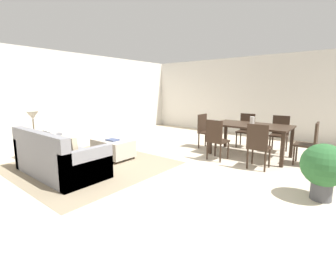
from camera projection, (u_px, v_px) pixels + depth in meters
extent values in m
plane|color=beige|center=(173.00, 178.00, 4.24)|extent=(10.80, 10.80, 0.00)
cube|color=silver|center=(264.00, 96.00, 7.88)|extent=(9.00, 0.12, 2.70)
cube|color=silver|center=(67.00, 97.00, 7.18)|extent=(0.12, 11.00, 2.70)
cube|color=gray|center=(90.00, 165.00, 4.97)|extent=(3.00, 2.80, 0.01)
cube|color=gray|center=(62.00, 162.00, 4.45)|extent=(1.92, 0.93, 0.42)
cube|color=gray|center=(38.00, 144.00, 4.09)|extent=(1.92, 0.16, 0.44)
cube|color=gray|center=(40.00, 150.00, 4.99)|extent=(0.14, 0.93, 0.62)
cube|color=gray|center=(88.00, 167.00, 3.89)|extent=(0.14, 0.93, 0.62)
cube|color=tan|center=(39.00, 141.00, 4.63)|extent=(0.33, 0.09, 0.33)
cube|color=silver|center=(50.00, 141.00, 4.42)|extent=(0.40, 0.13, 0.39)
cube|color=gray|center=(58.00, 146.00, 4.17)|extent=(0.34, 0.11, 0.33)
cube|color=beige|center=(70.00, 147.00, 3.96)|extent=(0.39, 0.12, 0.39)
cube|color=#B7AD9E|center=(113.00, 148.00, 5.42)|extent=(0.93, 0.60, 0.38)
cylinder|color=#332319|center=(111.00, 152.00, 5.90)|extent=(0.05, 0.05, 0.06)
cylinder|color=#332319|center=(134.00, 158.00, 5.39)|extent=(0.05, 0.05, 0.06)
cylinder|color=#332319|center=(94.00, 156.00, 5.52)|extent=(0.05, 0.05, 0.06)
cylinder|color=#332319|center=(116.00, 163.00, 5.01)|extent=(0.05, 0.05, 0.06)
cube|color=brown|center=(34.00, 135.00, 5.21)|extent=(0.40, 0.40, 0.03)
cylinder|color=brown|center=(40.00, 146.00, 5.49)|extent=(0.04, 0.04, 0.56)
cylinder|color=brown|center=(47.00, 148.00, 5.28)|extent=(0.04, 0.04, 0.56)
cylinder|color=brown|center=(24.00, 148.00, 5.23)|extent=(0.04, 0.04, 0.56)
cylinder|color=brown|center=(31.00, 151.00, 5.02)|extent=(0.04, 0.04, 0.56)
cylinder|color=brown|center=(34.00, 134.00, 5.21)|extent=(0.16, 0.16, 0.02)
cylinder|color=brown|center=(34.00, 126.00, 5.18)|extent=(0.02, 0.02, 0.32)
cone|color=beige|center=(33.00, 115.00, 5.14)|extent=(0.26, 0.26, 0.18)
cube|color=#332319|center=(251.00, 125.00, 5.56)|extent=(1.77, 1.00, 0.04)
cube|color=#332319|center=(226.00, 134.00, 6.46)|extent=(0.07, 0.07, 0.72)
cube|color=#332319|center=(292.00, 143.00, 5.45)|extent=(0.07, 0.07, 0.72)
cube|color=#332319|center=(210.00, 139.00, 5.79)|extent=(0.07, 0.07, 0.72)
cube|color=#332319|center=(282.00, 150.00, 4.77)|extent=(0.07, 0.07, 0.72)
cube|color=#332319|center=(218.00, 141.00, 5.30)|extent=(0.43, 0.43, 0.04)
cube|color=#332319|center=(214.00, 131.00, 5.13)|extent=(0.40, 0.07, 0.47)
cylinder|color=#332319|center=(215.00, 148.00, 5.57)|extent=(0.04, 0.04, 0.41)
cylinder|color=#332319|center=(228.00, 150.00, 5.34)|extent=(0.04, 0.04, 0.41)
cylinder|color=#332319|center=(207.00, 151.00, 5.32)|extent=(0.04, 0.04, 0.41)
cylinder|color=#332319|center=(220.00, 153.00, 5.10)|extent=(0.04, 0.04, 0.41)
cube|color=#332319|center=(259.00, 147.00, 4.70)|extent=(0.42, 0.42, 0.04)
cube|color=#332319|center=(257.00, 136.00, 4.52)|extent=(0.40, 0.06, 0.47)
cylinder|color=#332319|center=(252.00, 155.00, 4.98)|extent=(0.04, 0.04, 0.41)
cylinder|color=#332319|center=(269.00, 158.00, 4.78)|extent=(0.04, 0.04, 0.41)
cylinder|color=#332319|center=(247.00, 159.00, 4.70)|extent=(0.04, 0.04, 0.41)
cylinder|color=#332319|center=(265.00, 162.00, 4.51)|extent=(0.04, 0.04, 0.41)
cube|color=#332319|center=(245.00, 132.00, 6.45)|extent=(0.42, 0.42, 0.04)
cube|color=#332319|center=(248.00, 122.00, 6.55)|extent=(0.40, 0.06, 0.47)
cylinder|color=#332319|center=(249.00, 142.00, 6.25)|extent=(0.04, 0.04, 0.41)
cylinder|color=#332319|center=(236.00, 140.00, 6.45)|extent=(0.04, 0.04, 0.41)
cylinder|color=#332319|center=(253.00, 139.00, 6.52)|extent=(0.04, 0.04, 0.41)
cylinder|color=#332319|center=(241.00, 138.00, 6.72)|extent=(0.04, 0.04, 0.41)
cube|color=#332319|center=(279.00, 135.00, 5.93)|extent=(0.43, 0.43, 0.04)
cube|color=#332319|center=(281.00, 125.00, 6.03)|extent=(0.40, 0.07, 0.47)
cylinder|color=#332319|center=(284.00, 146.00, 5.73)|extent=(0.04, 0.04, 0.41)
cylinder|color=#332319|center=(270.00, 144.00, 5.92)|extent=(0.04, 0.04, 0.41)
cylinder|color=#332319|center=(287.00, 144.00, 6.01)|extent=(0.04, 0.04, 0.41)
cylinder|color=#332319|center=(272.00, 142.00, 6.20)|extent=(0.04, 0.04, 0.41)
cube|color=#332319|center=(305.00, 145.00, 4.92)|extent=(0.41, 0.41, 0.04)
cube|color=#332319|center=(316.00, 134.00, 4.77)|extent=(0.05, 0.40, 0.47)
cylinder|color=#332319|center=(294.00, 156.00, 4.92)|extent=(0.04, 0.04, 0.41)
cylinder|color=#332319|center=(296.00, 152.00, 5.19)|extent=(0.04, 0.04, 0.41)
cylinder|color=#332319|center=(313.00, 159.00, 4.72)|extent=(0.04, 0.04, 0.41)
cylinder|color=#332319|center=(314.00, 155.00, 4.98)|extent=(0.04, 0.04, 0.41)
cube|color=#332319|center=(208.00, 133.00, 6.32)|extent=(0.41, 0.41, 0.04)
cube|color=#332319|center=(202.00, 123.00, 6.40)|extent=(0.06, 0.40, 0.47)
cylinder|color=#332319|center=(216.00, 141.00, 6.38)|extent=(0.04, 0.04, 0.41)
cylinder|color=#332319|center=(210.00, 143.00, 6.12)|extent=(0.04, 0.04, 0.41)
cylinder|color=#332319|center=(205.00, 139.00, 6.60)|extent=(0.04, 0.04, 0.41)
cylinder|color=#332319|center=(199.00, 141.00, 6.34)|extent=(0.04, 0.04, 0.41)
cylinder|color=silver|center=(252.00, 121.00, 5.55)|extent=(0.11, 0.11, 0.19)
cube|color=#3F4C72|center=(113.00, 140.00, 5.29)|extent=(0.27, 0.21, 0.03)
cylinder|color=#4C4C51|center=(321.00, 191.00, 3.39)|extent=(0.28, 0.28, 0.26)
sphere|color=#2D6633|center=(324.00, 165.00, 3.32)|extent=(0.61, 0.61, 0.61)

